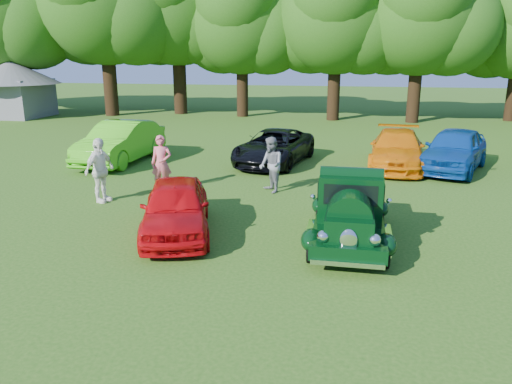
% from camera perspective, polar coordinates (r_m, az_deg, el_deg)
% --- Properties ---
extents(ground, '(120.00, 120.00, 0.00)m').
position_cam_1_polar(ground, '(11.49, 3.38, -6.70)').
color(ground, '#255213').
rests_on(ground, ground).
extents(hero_pickup, '(2.01, 4.32, 1.69)m').
position_cam_1_polar(hero_pickup, '(12.02, 10.66, -2.21)').
color(hero_pickup, black).
rests_on(hero_pickup, ground).
extents(red_convertible, '(2.73, 4.31, 1.37)m').
position_cam_1_polar(red_convertible, '(12.47, -9.15, -1.73)').
color(red_convertible, '#BB080C').
rests_on(red_convertible, ground).
extents(back_car_lime, '(1.99, 5.14, 1.67)m').
position_cam_1_polar(back_car_lime, '(21.23, -15.22, 5.51)').
color(back_car_lime, '#41B418').
rests_on(back_car_lime, ground).
extents(back_car_black, '(3.11, 5.24, 1.37)m').
position_cam_1_polar(back_car_black, '(20.29, 2.09, 5.16)').
color(back_car_black, black).
rests_on(back_car_black, ground).
extents(back_car_orange, '(2.41, 5.10, 1.44)m').
position_cam_1_polar(back_car_orange, '(20.35, 15.80, 4.71)').
color(back_car_orange, orange).
rests_on(back_car_orange, ground).
extents(back_car_blue, '(3.49, 5.13, 1.62)m').
position_cam_1_polar(back_car_blue, '(20.47, 21.71, 4.52)').
color(back_car_blue, navy).
rests_on(back_car_blue, ground).
extents(spectator_pink, '(0.73, 0.55, 1.82)m').
position_cam_1_polar(spectator_pink, '(16.44, -10.74, 3.24)').
color(spectator_pink, '#E05C6A').
rests_on(spectator_pink, ground).
extents(spectator_grey, '(1.04, 1.10, 1.80)m').
position_cam_1_polar(spectator_grey, '(15.99, 1.73, 3.11)').
color(spectator_grey, gray).
rests_on(spectator_grey, ground).
extents(spectator_white, '(0.75, 1.23, 1.95)m').
position_cam_1_polar(spectator_white, '(15.61, -17.42, 2.37)').
color(spectator_white, white).
rests_on(spectator_white, ground).
extents(gazebo, '(6.40, 6.40, 3.90)m').
position_cam_1_polar(gazebo, '(39.30, -26.03, 11.21)').
color(gazebo, slate).
rests_on(gazebo, ground).
extents(tree_line, '(65.34, 11.08, 12.30)m').
position_cam_1_polar(tree_line, '(35.07, 5.66, 19.83)').
color(tree_line, black).
rests_on(tree_line, ground).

